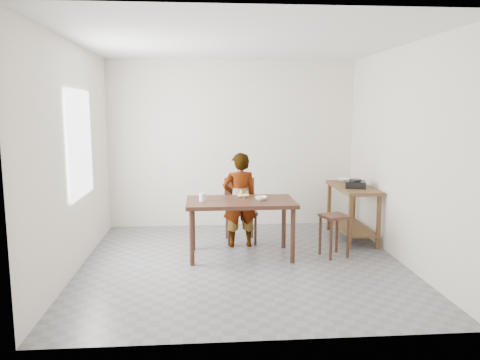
{
  "coord_description": "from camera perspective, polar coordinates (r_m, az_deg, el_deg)",
  "views": [
    {
      "loc": [
        -0.48,
        -5.64,
        1.92
      ],
      "look_at": [
        0.0,
        0.4,
        1.0
      ],
      "focal_mm": 35.0,
      "sensor_mm": 36.0,
      "label": 1
    }
  ],
  "objects": [
    {
      "name": "wall_right",
      "position": [
        6.2,
        19.3,
        2.87
      ],
      "size": [
        0.04,
        4.0,
        2.7
      ],
      "primitive_type": "cube",
      "color": "white",
      "rests_on": "ground"
    },
    {
      "name": "child",
      "position": [
        6.52,
        -0.05,
        -2.45
      ],
      "size": [
        0.52,
        0.37,
        1.33
      ],
      "primitive_type": "imported",
      "rotation": [
        0.0,
        0.0,
        3.25
      ],
      "color": "white",
      "rests_on": "floor"
    },
    {
      "name": "dining_chair",
      "position": [
        6.79,
        0.09,
        -3.8
      ],
      "size": [
        0.45,
        0.45,
        0.92
      ],
      "primitive_type": null,
      "rotation": [
        0.0,
        0.0,
        0.03
      ],
      "color": "#3F2317",
      "rests_on": "floor"
    },
    {
      "name": "stool",
      "position": [
        6.29,
        11.39,
        -6.67
      ],
      "size": [
        0.4,
        0.4,
        0.56
      ],
      "primitive_type": null,
      "rotation": [
        0.0,
        0.0,
        0.31
      ],
      "color": "#3F2317",
      "rests_on": "floor"
    },
    {
      "name": "banana",
      "position": [
        6.26,
        0.4,
        -1.85
      ],
      "size": [
        0.19,
        0.15,
        0.06
      ],
      "primitive_type": null,
      "rotation": [
        0.0,
        0.0,
        -0.14
      ],
      "color": "#D7C14B",
      "rests_on": "dining_table"
    },
    {
      "name": "small_bowl",
      "position": [
        6.08,
        2.57,
        -2.23
      ],
      "size": [
        0.2,
        0.2,
        0.05
      ],
      "primitive_type": "imported",
      "rotation": [
        0.0,
        0.0,
        -0.38
      ],
      "color": "white",
      "rests_on": "dining_table"
    },
    {
      "name": "wall_front",
      "position": [
        3.69,
        3.01,
        -0.23
      ],
      "size": [
        4.0,
        0.04,
        2.7
      ],
      "primitive_type": "cube",
      "color": "white",
      "rests_on": "ground"
    },
    {
      "name": "ceiling",
      "position": [
        5.72,
        0.34,
        16.68
      ],
      "size": [
        4.0,
        4.0,
        0.04
      ],
      "primitive_type": "cube",
      "color": "white",
      "rests_on": "wall_back"
    },
    {
      "name": "window_pane",
      "position": [
        6.04,
        -18.87,
        4.19
      ],
      "size": [
        0.02,
        1.1,
        1.3
      ],
      "primitive_type": "cube",
      "color": "white",
      "rests_on": "wall_left"
    },
    {
      "name": "wall_left",
      "position": [
        5.87,
        -19.75,
        2.56
      ],
      "size": [
        0.04,
        4.0,
        2.7
      ],
      "primitive_type": "cube",
      "color": "white",
      "rests_on": "ground"
    },
    {
      "name": "dining_table",
      "position": [
        6.15,
        0.07,
        -5.9
      ],
      "size": [
        1.4,
        0.8,
        0.75
      ],
      "primitive_type": null,
      "color": "#3F2317",
      "rests_on": "floor"
    },
    {
      "name": "wall_back",
      "position": [
        7.69,
        -0.97,
        4.38
      ],
      "size": [
        4.0,
        0.04,
        2.7
      ],
      "primitive_type": "cube",
      "color": "white",
      "rests_on": "ground"
    },
    {
      "name": "prep_counter",
      "position": [
        7.16,
        13.49,
        -3.87
      ],
      "size": [
        0.5,
        1.2,
        0.8
      ],
      "primitive_type": null,
      "color": "brown",
      "rests_on": "floor"
    },
    {
      "name": "serving_bowl",
      "position": [
        7.46,
        12.39,
        -0.01
      ],
      "size": [
        0.24,
        0.24,
        0.05
      ],
      "primitive_type": "imported",
      "rotation": [
        0.0,
        0.0,
        -0.21
      ],
      "color": "white",
      "rests_on": "prep_counter"
    },
    {
      "name": "glass_tumbler",
      "position": [
        6.03,
        -4.62,
        -2.09
      ],
      "size": [
        0.09,
        0.09,
        0.1
      ],
      "primitive_type": "cylinder",
      "rotation": [
        0.0,
        0.0,
        0.13
      ],
      "color": "white",
      "rests_on": "dining_table"
    },
    {
      "name": "gas_burner",
      "position": [
        6.94,
        13.88,
        -0.52
      ],
      "size": [
        0.35,
        0.35,
        0.09
      ],
      "primitive_type": "cube",
      "rotation": [
        0.0,
        0.0,
        -0.28
      ],
      "color": "black",
      "rests_on": "prep_counter"
    },
    {
      "name": "floor",
      "position": [
        5.98,
        0.31,
        -10.29
      ],
      "size": [
        4.0,
        4.0,
        0.04
      ],
      "primitive_type": "cube",
      "color": "slate",
      "rests_on": "ground"
    }
  ]
}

